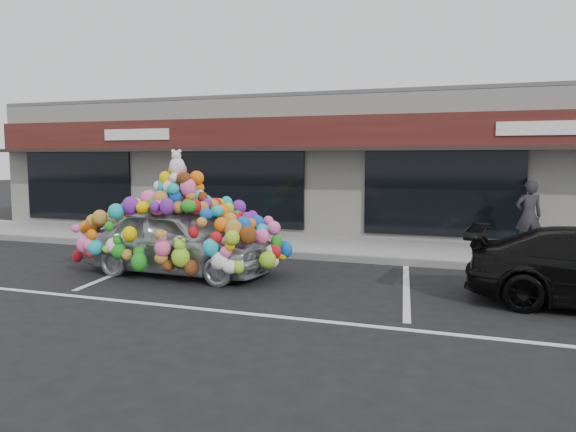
% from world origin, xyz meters
% --- Properties ---
extents(ground, '(90.00, 90.00, 0.00)m').
position_xyz_m(ground, '(0.00, 0.00, 0.00)').
color(ground, black).
rests_on(ground, ground).
extents(shop_building, '(24.00, 7.20, 4.31)m').
position_xyz_m(shop_building, '(0.00, 8.44, 2.16)').
color(shop_building, white).
rests_on(shop_building, ground).
extents(sidewalk, '(26.00, 3.00, 0.15)m').
position_xyz_m(sidewalk, '(0.00, 4.00, 0.07)').
color(sidewalk, gray).
rests_on(sidewalk, ground).
extents(kerb, '(26.00, 0.18, 0.16)m').
position_xyz_m(kerb, '(0.00, 2.50, 0.07)').
color(kerb, slate).
rests_on(kerb, ground).
extents(parking_stripe_left, '(0.73, 4.37, 0.01)m').
position_xyz_m(parking_stripe_left, '(-3.20, 0.20, 0.00)').
color(parking_stripe_left, silver).
rests_on(parking_stripe_left, ground).
extents(parking_stripe_mid, '(0.73, 4.37, 0.01)m').
position_xyz_m(parking_stripe_mid, '(2.80, 0.20, 0.00)').
color(parking_stripe_mid, silver).
rests_on(parking_stripe_mid, ground).
extents(lane_line, '(14.00, 0.12, 0.01)m').
position_xyz_m(lane_line, '(2.00, -2.30, 0.00)').
color(lane_line, silver).
rests_on(lane_line, ground).
extents(toy_car, '(2.97, 4.45, 2.54)m').
position_xyz_m(toy_car, '(-1.85, -0.02, 0.86)').
color(toy_car, gray).
rests_on(toy_car, ground).
extents(pedestrian_a, '(0.71, 0.55, 1.72)m').
position_xyz_m(pedestrian_a, '(5.11, 4.61, 1.01)').
color(pedestrian_a, black).
rests_on(pedestrian_a, sidewalk).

